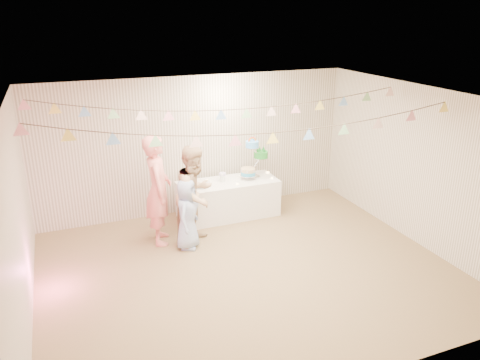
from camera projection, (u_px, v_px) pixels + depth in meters
name	position (u px, v px, depth m)	size (l,w,h in m)	color
floor	(247.00, 270.00, 7.07)	(6.00, 6.00, 0.00)	brown
ceiling	(248.00, 98.00, 6.18)	(6.00, 6.00, 0.00)	white
back_wall	(197.00, 145.00, 8.81)	(6.00, 6.00, 0.00)	silver
front_wall	(349.00, 278.00, 4.45)	(6.00, 6.00, 0.00)	silver
left_wall	(16.00, 224.00, 5.58)	(5.00, 5.00, 0.00)	silver
right_wall	(416.00, 165.00, 7.67)	(5.00, 5.00, 0.00)	silver
table	(228.00, 199.00, 8.82)	(1.86, 0.74, 0.70)	white
cake_stand	(254.00, 156.00, 8.79)	(0.66, 0.39, 0.74)	silver
cake_bottom	(248.00, 172.00, 8.78)	(0.31, 0.31, 0.15)	#2B95CA
cake_middle	(261.00, 154.00, 8.94)	(0.27, 0.27, 0.22)	#1E8C29
cake_top_tier	(252.00, 143.00, 8.66)	(0.25, 0.25, 0.19)	#51A9FF
platter	(201.00, 183.00, 8.44)	(0.35, 0.35, 0.02)	white
posy	(222.00, 174.00, 8.66)	(0.16, 0.16, 0.18)	white
person_adult_a	(158.00, 190.00, 7.65)	(0.67, 0.44, 1.85)	#EC827B
person_adult_b	(195.00, 195.00, 7.67)	(0.82, 0.64, 1.69)	tan
person_child	(187.00, 214.00, 7.56)	(0.58, 0.38, 1.19)	#9EB2DF
bunting_back	(221.00, 103.00, 7.23)	(5.60, 1.10, 0.40)	pink
bunting_front	(254.00, 122.00, 6.10)	(5.60, 0.90, 0.36)	#72A5E5
tealight_0	(189.00, 189.00, 8.28)	(0.04, 0.04, 0.03)	#FFD88C
tealight_1	(207.00, 180.00, 8.73)	(0.04, 0.04, 0.03)	#FFD88C
tealight_2	(237.00, 184.00, 8.54)	(0.04, 0.04, 0.03)	#FFD88C
tealight_3	(241.00, 175.00, 9.01)	(0.04, 0.04, 0.03)	#FFD88C
tealight_4	(272.00, 178.00, 8.82)	(0.04, 0.04, 0.03)	#FFD88C
tealight_5	(268.00, 172.00, 9.14)	(0.04, 0.04, 0.03)	#FFD88C
tealight_6	(267.00, 172.00, 9.14)	(0.04, 0.04, 0.03)	#FFD88C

